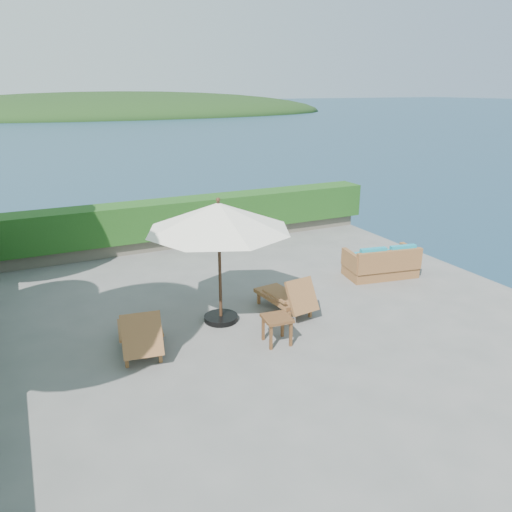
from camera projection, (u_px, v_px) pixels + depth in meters
name	position (u px, v px, depth m)	size (l,w,h in m)	color
ground	(260.00, 323.00, 9.79)	(12.00, 12.00, 0.00)	slate
foundation	(260.00, 391.00, 10.29)	(12.00, 12.00, 3.00)	#5B5549
ocean	(260.00, 448.00, 10.76)	(600.00, 600.00, 0.00)	#143141
offshore_island	(121.00, 115.00, 140.49)	(126.00, 57.60, 12.60)	black
planter_wall_far	(175.00, 240.00, 14.51)	(12.00, 0.60, 0.36)	#686153
hedge_far	(174.00, 217.00, 14.30)	(12.40, 0.90, 1.00)	#183F12
patio_umbrella	(219.00, 218.00, 9.22)	(2.80, 2.80, 2.48)	black
lounge_left	(140.00, 332.00, 8.60)	(0.88, 1.66, 0.92)	brown
lounge_right	(288.00, 296.00, 10.13)	(0.78, 1.54, 0.85)	brown
side_table	(277.00, 322.00, 8.89)	(0.53, 0.53, 0.52)	brown
wicker_loveseat	(382.00, 264.00, 12.08)	(1.83, 1.15, 0.84)	brown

